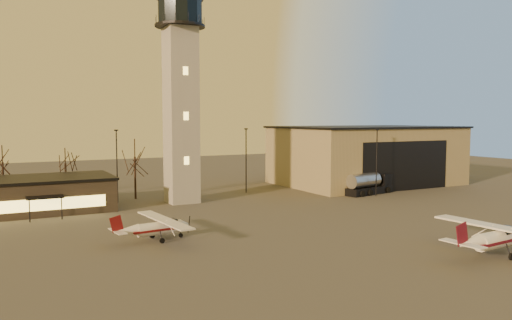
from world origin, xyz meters
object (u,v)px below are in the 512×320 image
(terminal, at_px, (5,196))
(fuel_truck, at_px, (369,186))
(cessna_rear, at_px, (161,230))
(control_tower, at_px, (181,84))
(hangar, at_px, (366,155))
(cessna_front, at_px, (499,242))

(terminal, distance_m, fuel_truck, 50.83)
(terminal, distance_m, cessna_rear, 25.37)
(fuel_truck, bearing_deg, cessna_rear, -171.11)
(control_tower, height_order, cessna_rear, control_tower)
(cessna_rear, bearing_deg, control_tower, 59.29)
(hangar, bearing_deg, cessna_rear, -152.16)
(hangar, xyz_separation_m, terminal, (-57.99, -2.00, -3.00))
(control_tower, bearing_deg, terminal, 174.85)
(cessna_front, height_order, cessna_rear, cessna_front)
(control_tower, height_order, cessna_front, control_tower)
(cessna_rear, bearing_deg, hangar, 21.76)
(fuel_truck, bearing_deg, hangar, 40.86)
(control_tower, distance_m, cessna_rear, 26.67)
(terminal, distance_m, cessna_front, 54.68)
(control_tower, bearing_deg, cessna_front, -68.93)
(cessna_rear, xyz_separation_m, fuel_truck, (37.28, 13.74, 0.31))
(control_tower, relative_size, terminal, 1.28)
(control_tower, distance_m, cessna_front, 43.89)
(hangar, distance_m, cessna_rear, 51.17)
(hangar, relative_size, fuel_truck, 3.32)
(control_tower, relative_size, cessna_rear, 3.10)
(control_tower, distance_m, terminal, 26.24)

